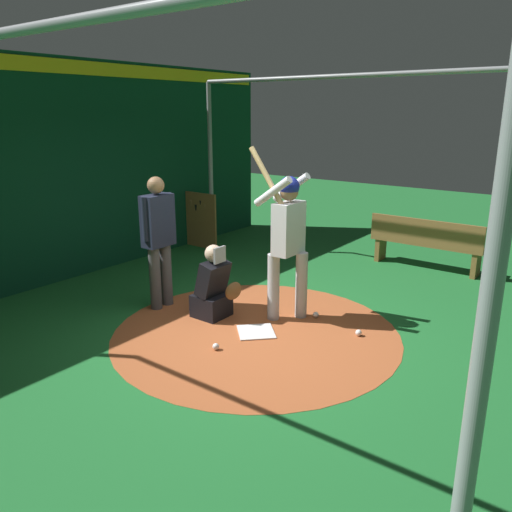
{
  "coord_description": "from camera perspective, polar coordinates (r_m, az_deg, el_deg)",
  "views": [
    {
      "loc": [
        3.3,
        -4.4,
        2.54
      ],
      "look_at": [
        0.0,
        0.0,
        0.95
      ],
      "focal_mm": 35.37,
      "sensor_mm": 36.0,
      "label": 1
    }
  ],
  "objects": [
    {
      "name": "ground_plane",
      "position": [
        6.06,
        0.0,
        -8.66
      ],
      "size": [
        25.1,
        25.1,
        0.0
      ],
      "primitive_type": "plane",
      "color": "#1E6B2D"
    },
    {
      "name": "umpire",
      "position": [
        6.66,
        -10.97,
        2.3
      ],
      "size": [
        0.22,
        0.49,
        1.74
      ],
      "color": "#4C4C51",
      "rests_on": "ground"
    },
    {
      "name": "baseball_2",
      "position": [
        6.07,
        11.53,
        -8.5
      ],
      "size": [
        0.07,
        0.07,
        0.07
      ],
      "primitive_type": "sphere",
      "color": "white",
      "rests_on": "dirt_circle"
    },
    {
      "name": "catcher",
      "position": [
        6.39,
        -4.8,
        -3.75
      ],
      "size": [
        0.58,
        0.4,
        0.95
      ],
      "color": "black",
      "rests_on": "ground"
    },
    {
      "name": "batter",
      "position": [
        6.14,
        3.58,
        2.51
      ],
      "size": [
        0.68,
        0.49,
        2.13
      ],
      "color": "#BCBCC0",
      "rests_on": "ground"
    },
    {
      "name": "baseball_0",
      "position": [
        5.65,
        -4.57,
        -10.17
      ],
      "size": [
        0.07,
        0.07,
        0.07
      ],
      "primitive_type": "sphere",
      "color": "white",
      "rests_on": "dirt_circle"
    },
    {
      "name": "home_plate",
      "position": [
        6.05,
        0.0,
        -8.56
      ],
      "size": [
        0.59,
        0.59,
        0.01
      ],
      "primitive_type": "cube",
      "rotation": [
        0.0,
        0.0,
        0.79
      ],
      "color": "white",
      "rests_on": "dirt_circle"
    },
    {
      "name": "bat_rack",
      "position": [
        9.85,
        -7.09,
        4.02
      ],
      "size": [
        1.18,
        0.2,
        1.05
      ],
      "color": "olive",
      "rests_on": "ground"
    },
    {
      "name": "bench",
      "position": [
        8.76,
        18.66,
        1.46
      ],
      "size": [
        1.84,
        0.36,
        0.85
      ],
      "color": "olive",
      "rests_on": "ground"
    },
    {
      "name": "baseball_1",
      "position": [
        6.49,
        6.78,
        -6.61
      ],
      "size": [
        0.07,
        0.07,
        0.07
      ],
      "primitive_type": "sphere",
      "color": "white",
      "rests_on": "dirt_circle"
    },
    {
      "name": "cage_frame",
      "position": [
        5.51,
        0.0,
        12.15
      ],
      "size": [
        6.0,
        5.2,
        3.06
      ],
      "color": "gray",
      "rests_on": "ground"
    },
    {
      "name": "dirt_circle",
      "position": [
        6.06,
        0.0,
        -8.63
      ],
      "size": [
        3.39,
        3.39,
        0.01
      ],
      "primitive_type": "cylinder",
      "color": "#AD562D",
      "rests_on": "ground"
    },
    {
      "name": "back_wall",
      "position": [
        8.27,
        -20.95,
        9.0
      ],
      "size": [
        0.23,
        9.1,
        3.3
      ],
      "color": "#0C3D26",
      "rests_on": "ground"
    }
  ]
}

